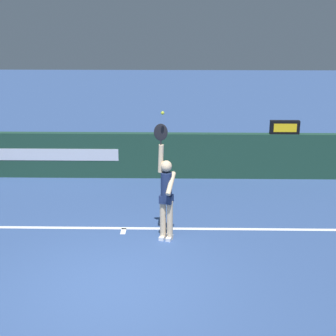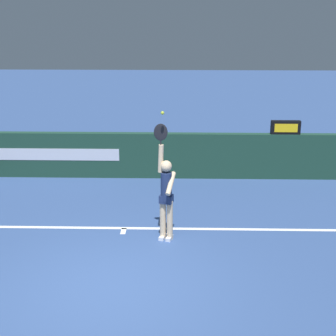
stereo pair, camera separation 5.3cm
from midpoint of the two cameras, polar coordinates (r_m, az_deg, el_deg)
The scene contains 6 objects.
ground_plane at distance 8.97m, azimuth -6.42°, elevation -13.06°, with size 60.00×60.00×0.00m, color #314C82.
court_lines at distance 8.51m, azimuth -6.93°, elevation -14.97°, with size 12.34×6.01×0.00m.
back_wall at distance 14.02m, azimuth -3.45°, elevation 1.43°, with size 17.11×0.23×1.26m.
speed_display at distance 14.06m, azimuth 13.15°, elevation 4.46°, with size 0.79×0.16×0.37m.
tennis_player at distance 10.16m, azimuth -0.08°, elevation -2.83°, with size 0.47×0.46×2.44m.
tennis_ball at distance 9.55m, azimuth -0.46°, elevation 6.19°, with size 0.07×0.07×0.07m.
Camera 2 is at (1.19, -7.61, 4.60)m, focal length 54.34 mm.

